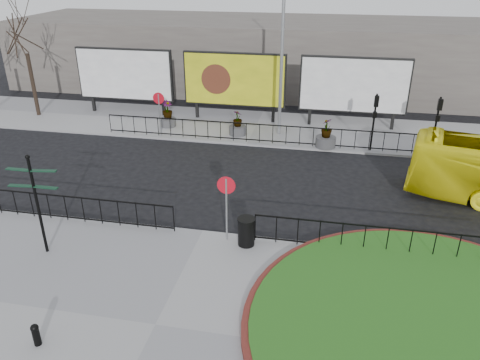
% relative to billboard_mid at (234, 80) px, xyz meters
% --- Properties ---
extents(ground, '(90.00, 90.00, 0.00)m').
position_rel_billboard_mid_xyz_m(ground, '(1.50, -12.97, -2.60)').
color(ground, black).
rests_on(ground, ground).
extents(pavement_near, '(30.00, 10.00, 0.12)m').
position_rel_billboard_mid_xyz_m(pavement_near, '(1.50, -17.97, -2.54)').
color(pavement_near, gray).
rests_on(pavement_near, ground).
extents(pavement_far, '(44.00, 6.00, 0.12)m').
position_rel_billboard_mid_xyz_m(pavement_far, '(1.50, -0.97, -2.54)').
color(pavement_far, gray).
rests_on(pavement_far, ground).
extents(brick_edge, '(10.40, 10.40, 0.18)m').
position_rel_billboard_mid_xyz_m(brick_edge, '(9.00, -16.97, -2.39)').
color(brick_edge, maroon).
rests_on(brick_edge, pavement_near).
extents(grass_lawn, '(10.00, 10.00, 0.22)m').
position_rel_billboard_mid_xyz_m(grass_lawn, '(9.00, -16.97, -2.37)').
color(grass_lawn, '#1D5316').
rests_on(grass_lawn, pavement_near).
extents(railing_near_left, '(10.00, 0.10, 1.10)m').
position_rel_billboard_mid_xyz_m(railing_near_left, '(-4.50, -13.27, -1.93)').
color(railing_near_left, black).
rests_on(railing_near_left, pavement_near).
extents(railing_near_right, '(9.00, 0.10, 1.10)m').
position_rel_billboard_mid_xyz_m(railing_near_right, '(8.00, -13.27, -1.93)').
color(railing_near_right, black).
rests_on(railing_near_right, pavement_near).
extents(railing_far, '(18.00, 0.10, 1.10)m').
position_rel_billboard_mid_xyz_m(railing_far, '(2.50, -3.67, -1.93)').
color(railing_far, black).
rests_on(railing_far, pavement_far).
extents(speed_sign_far, '(0.64, 0.07, 2.47)m').
position_rel_billboard_mid_xyz_m(speed_sign_far, '(-3.50, -3.57, -0.68)').
color(speed_sign_far, gray).
rests_on(speed_sign_far, pavement_far).
extents(speed_sign_near, '(0.64, 0.07, 2.47)m').
position_rel_billboard_mid_xyz_m(speed_sign_near, '(2.50, -13.37, -0.68)').
color(speed_sign_near, gray).
rests_on(speed_sign_near, pavement_near).
extents(billboard_left, '(6.20, 0.31, 4.10)m').
position_rel_billboard_mid_xyz_m(billboard_left, '(-7.00, 0.00, 0.00)').
color(billboard_left, black).
rests_on(billboard_left, pavement_far).
extents(billboard_mid, '(6.20, 0.31, 4.10)m').
position_rel_billboard_mid_xyz_m(billboard_mid, '(0.00, 0.00, 0.00)').
color(billboard_mid, black).
rests_on(billboard_mid, pavement_far).
extents(billboard_right, '(6.20, 0.31, 4.10)m').
position_rel_billboard_mid_xyz_m(billboard_right, '(7.00, 0.00, 0.00)').
color(billboard_right, black).
rests_on(billboard_right, pavement_far).
extents(lamp_post, '(0.74, 0.18, 9.23)m').
position_rel_billboard_mid_xyz_m(lamp_post, '(3.01, -1.97, 2.23)').
color(lamp_post, gray).
rests_on(lamp_post, pavement_far).
extents(signal_pole_a, '(0.22, 0.26, 3.00)m').
position_rel_billboard_mid_xyz_m(signal_pole_a, '(8.00, -3.63, -0.50)').
color(signal_pole_a, black).
rests_on(signal_pole_a, pavement_far).
extents(signal_pole_b, '(0.22, 0.26, 3.00)m').
position_rel_billboard_mid_xyz_m(signal_pole_b, '(11.00, -3.63, -0.50)').
color(signal_pole_b, black).
rests_on(signal_pole_b, pavement_far).
extents(tree_left, '(2.00, 2.00, 7.00)m').
position_rel_billboard_mid_xyz_m(tree_left, '(-12.50, -1.47, 1.02)').
color(tree_left, '#2D2119').
rests_on(tree_left, pavement_far).
extents(building_backdrop, '(40.00, 10.00, 5.00)m').
position_rel_billboard_mid_xyz_m(building_backdrop, '(1.50, 9.03, -0.10)').
color(building_backdrop, '#66605A').
rests_on(building_backdrop, ground).
extents(fingerpost_sign, '(1.68, 0.36, 3.59)m').
position_rel_billboard_mid_xyz_m(fingerpost_sign, '(-3.41, -15.31, -0.31)').
color(fingerpost_sign, black).
rests_on(fingerpost_sign, pavement_near).
extents(bollard, '(0.21, 0.21, 0.66)m').
position_rel_billboard_mid_xyz_m(bollard, '(-1.25, -19.25, -2.12)').
color(bollard, black).
rests_on(bollard, pavement_near).
extents(litter_bin, '(0.63, 0.63, 1.04)m').
position_rel_billboard_mid_xyz_m(litter_bin, '(3.24, -13.57, -1.95)').
color(litter_bin, black).
rests_on(litter_bin, pavement_near).
extents(planter_a, '(0.93, 0.93, 1.55)m').
position_rel_billboard_mid_xyz_m(planter_a, '(-3.64, -1.97, -1.87)').
color(planter_a, '#4C4C4F').
rests_on(planter_a, pavement_far).
extents(planter_b, '(0.96, 0.96, 1.41)m').
position_rel_billboard_mid_xyz_m(planter_b, '(0.72, -2.61, -1.99)').
color(planter_b, '#4C4C4F').
rests_on(planter_b, pavement_far).
extents(planter_c, '(1.07, 1.07, 1.56)m').
position_rel_billboard_mid_xyz_m(planter_c, '(5.68, -3.57, -1.94)').
color(planter_c, '#4C4C4F').
rests_on(planter_c, pavement_far).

